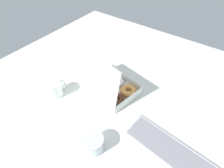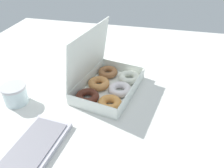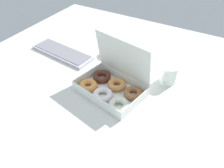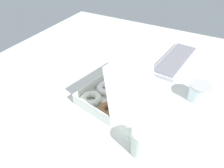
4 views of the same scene
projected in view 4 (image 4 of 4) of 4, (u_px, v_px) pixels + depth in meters
ground_plane at (126, 94)px, 110.60cm from camera, size 180.00×180.00×2.00cm
donut_box at (116, 91)px, 105.29cm from camera, size 37.61×29.32×28.18cm
keyboard at (175, 60)px, 133.28cm from camera, size 44.99×18.65×2.20cm
coffee_mug at (142, 141)px, 79.19cm from camera, size 9.08×13.13×10.38cm
glass_jar at (199, 92)px, 103.59cm from camera, size 10.12×10.12×8.32cm
paper_napkin at (50, 103)px, 103.52cm from camera, size 18.65×17.19×0.15cm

